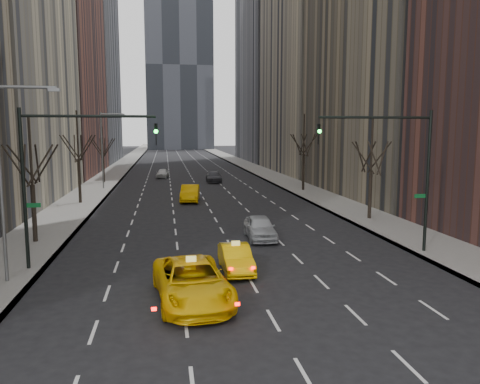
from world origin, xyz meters
name	(u,v)px	position (x,y,z in m)	size (l,w,h in m)	color
ground	(304,375)	(0.00, 0.00, 0.00)	(400.00, 400.00, 0.00)	black
sidewalk_left	(116,171)	(-12.25, 70.00, 0.07)	(4.50, 320.00, 0.15)	slate
sidewalk_right	(256,169)	(12.25, 70.00, 0.07)	(4.50, 320.00, 0.15)	slate
bld_left_far	(46,32)	(-21.50, 66.00, 22.00)	(14.00, 28.00, 44.00)	brown
bld_left_deep	(79,22)	(-21.50, 96.00, 30.00)	(14.00, 30.00, 60.00)	slate
bld_right_far	(319,19)	(21.50, 64.00, 25.00)	(14.00, 28.00, 50.00)	tan
bld_right_deep	(275,33)	(21.50, 95.00, 29.00)	(14.00, 30.00, 58.00)	slate
tree_lw_b	(32,185)	(-12.00, 18.00, 3.72)	(3.36, 3.50, 7.82)	black
tree_lw_c	(79,162)	(-12.00, 34.00, 4.04)	(3.36, 3.50, 8.74)	black
tree_lw_d	(103,157)	(-12.00, 52.00, 3.56)	(3.36, 3.50, 7.36)	black
tree_rw_b	(371,173)	(12.00, 22.00, 3.72)	(3.36, 3.50, 7.82)	black
tree_rw_c	(304,156)	(12.00, 40.00, 4.04)	(3.36, 3.50, 8.74)	black
traffic_mast_left	(58,162)	(-9.11, 12.00, 5.49)	(6.69, 0.39, 8.00)	black
traffic_mast_right	(401,159)	(9.11, 12.00, 5.49)	(6.69, 0.39, 8.00)	black
streetlight_near	(8,163)	(-10.84, 10.00, 5.62)	(2.83, 0.22, 9.00)	slate
streetlight_far	(105,142)	(-10.84, 45.00, 5.62)	(2.83, 0.22, 9.00)	slate
taxi_suv	(192,282)	(-2.88, 6.42, 0.85)	(2.83, 6.13, 1.70)	#FFC605
taxi_sedan	(236,258)	(-0.46, 10.30, 0.66)	(1.41, 4.04, 1.33)	#FFBF05
silver_sedan_ahead	(260,227)	(2.15, 17.02, 0.76)	(1.80, 4.47, 1.52)	#A4A7AC
far_taxi	(190,193)	(-1.47, 34.08, 0.82)	(1.73, 4.97, 1.64)	#E9A504
far_suv_grey	(214,177)	(2.66, 50.97, 0.71)	(1.99, 4.90, 1.42)	#323237
far_car_white	(163,173)	(-4.28, 57.88, 0.68)	(1.61, 4.01, 1.36)	silver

